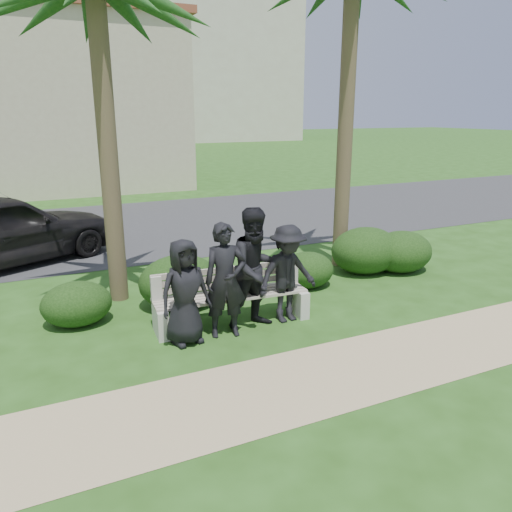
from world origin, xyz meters
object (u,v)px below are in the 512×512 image
object	(u,v)px
park_bench	(231,300)
man_a	(185,292)
man_b	(225,281)
man_d	(287,274)
man_c	(256,269)
car_a	(2,230)

from	to	relation	value
park_bench	man_a	size ratio (longest dim) A/B	1.60
man_b	man_d	distance (m)	1.10
man_c	car_a	distance (m)	6.44
man_a	man_c	distance (m)	1.19
man_c	car_a	bearing A→B (deg)	117.70
man_a	car_a	distance (m)	5.93
man_a	man_c	world-z (taller)	man_c
man_a	man_b	distance (m)	0.63
man_a	man_b	bearing A→B (deg)	-10.65
park_bench	man_c	bearing A→B (deg)	-37.41
man_b	man_a	bearing A→B (deg)	-170.88
park_bench	car_a	xyz separation A→B (m)	(-3.30, 5.05, 0.41)
man_b	man_c	world-z (taller)	man_c
man_b	man_d	size ratio (longest dim) A/B	1.10
park_bench	man_d	size ratio (longest dim) A/B	1.58
car_a	park_bench	bearing A→B (deg)	-171.48
park_bench	man_d	bearing A→B (deg)	-13.84
man_a	man_c	bearing A→B (deg)	-5.16
man_a	man_d	xyz separation A→B (m)	(1.72, 0.07, 0.01)
car_a	man_c	bearing A→B (deg)	-170.52
park_bench	man_c	world-z (taller)	man_c
man_d	car_a	xyz separation A→B (m)	(-4.16, 5.33, 0.01)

